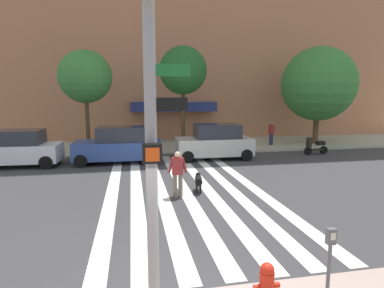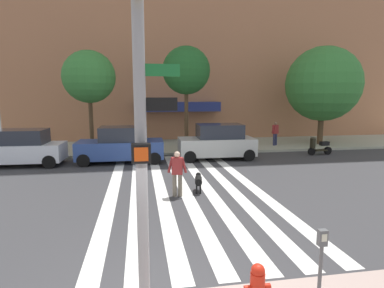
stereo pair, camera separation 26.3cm
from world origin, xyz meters
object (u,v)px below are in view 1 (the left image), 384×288
object	(u,v)px
street_tree_further	(318,84)
pedestrian_bystander	(271,132)
parked_scooter	(316,147)
parked_car_behind_first	(119,145)
traffic_light_pole	(151,100)
pedestrian_dog_walker	(178,171)
fire_hydrant	(267,286)
street_tree_nearest	(85,77)
street_tree_middle	(183,71)
parking_meter_second_along	(330,257)
parked_car_near_curb	(15,149)
parked_car_third_in_line	(215,142)
dog_on_leash	(198,180)

from	to	relation	value
street_tree_further	pedestrian_bystander	bearing A→B (deg)	-177.54
pedestrian_bystander	parked_scooter	bearing A→B (deg)	-64.06
pedestrian_bystander	parked_car_behind_first	bearing A→B (deg)	-162.43
traffic_light_pole	pedestrian_dog_walker	world-z (taller)	traffic_light_pole
fire_hydrant	street_tree_nearest	world-z (taller)	street_tree_nearest
parked_scooter	street_tree_middle	world-z (taller)	street_tree_middle
parking_meter_second_along	pedestrian_bystander	xyz separation A→B (m)	(6.54, 16.20, 0.05)
parked_car_near_curb	parked_scooter	bearing A→B (deg)	0.50
traffic_light_pole	street_tree_nearest	xyz separation A→B (m)	(-2.92, 15.38, 1.17)
parked_scooter	fire_hydrant	bearing A→B (deg)	-124.99
parked_car_behind_first	parked_scooter	bearing A→B (deg)	0.72
parked_car_third_in_line	street_tree_further	xyz separation A→B (m)	(8.46, 3.41, 3.42)
parked_car_behind_first	pedestrian_dog_walker	size ratio (longest dim) A/B	2.80
parked_car_behind_first	parked_scooter	xyz separation A→B (m)	(11.80, 0.15, -0.45)
parking_meter_second_along	parked_car_behind_first	world-z (taller)	parked_car_behind_first
parking_meter_second_along	pedestrian_dog_walker	size ratio (longest dim) A/B	0.83
parked_car_near_curb	pedestrian_dog_walker	distance (m)	9.76
street_tree_middle	parked_scooter	bearing A→B (deg)	-18.93
street_tree_middle	street_tree_nearest	bearing A→B (deg)	179.20
parking_meter_second_along	parked_car_near_curb	bearing A→B (deg)	124.50
pedestrian_dog_walker	fire_hydrant	bearing A→B (deg)	-85.30
parked_car_third_in_line	street_tree_nearest	xyz separation A→B (m)	(-7.26, 2.91, 3.72)
traffic_light_pole	parked_scooter	size ratio (longest dim) A/B	3.55
fire_hydrant	street_tree_middle	distance (m)	16.28
fire_hydrant	street_tree_middle	bearing A→B (deg)	85.60
parked_car_near_curb	fire_hydrant	bearing A→B (deg)	-58.10
fire_hydrant	street_tree_further	distance (m)	19.92
parked_scooter	street_tree_middle	xyz separation A→B (m)	(-7.82, 2.68, 4.64)
traffic_light_pole	pedestrian_dog_walker	bearing A→B (deg)	78.25
parked_car_third_in_line	street_tree_further	distance (m)	9.74
fire_hydrant	street_tree_further	size ratio (longest dim) A/B	0.11
street_tree_further	parked_car_third_in_line	bearing A→B (deg)	-158.06
street_tree_middle	dog_on_leash	size ratio (longest dim) A/B	6.13
parked_car_near_curb	street_tree_further	bearing A→B (deg)	10.20
street_tree_nearest	parking_meter_second_along	bearing A→B (deg)	-70.30
parked_car_behind_first	street_tree_nearest	xyz separation A→B (m)	(-1.93, 2.91, 3.76)
parked_car_behind_first	parking_meter_second_along	bearing A→B (deg)	-73.88
parked_car_near_curb	parked_car_third_in_line	distance (m)	10.48
traffic_light_pole	parked_car_near_curb	size ratio (longest dim) A/B	1.28
parked_car_behind_first	pedestrian_bystander	distance (m)	10.79
traffic_light_pole	parked_scooter	world-z (taller)	traffic_light_pole
parked_car_behind_first	dog_on_leash	world-z (taller)	parked_car_behind_first
fire_hydrant	pedestrian_bystander	distance (m)	17.68
pedestrian_bystander	street_tree_middle	bearing A→B (deg)	-176.12
parked_car_behind_first	street_tree_nearest	world-z (taller)	street_tree_nearest
parked_scooter	pedestrian_bystander	bearing A→B (deg)	115.94
parked_car_third_in_line	parked_scooter	size ratio (longest dim) A/B	2.63
street_tree_further	parking_meter_second_along	bearing A→B (deg)	-121.56
pedestrian_dog_walker	parking_meter_second_along	bearing A→B (deg)	-77.27
traffic_light_pole	pedestrian_bystander	xyz separation A→B (m)	(9.30, 15.72, -2.44)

